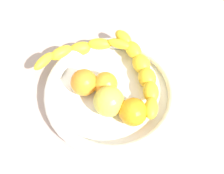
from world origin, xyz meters
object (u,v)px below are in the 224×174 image
object	(u,v)px
fruit_bowl	(112,93)
orange_front	(84,82)
orange_mid_left	(133,112)
apple_yellow	(109,101)
banana_draped_right	(142,70)
orange_mid_right	(105,85)
banana_draped_left	(81,50)

from	to	relation	value
fruit_bowl	orange_front	size ratio (longest dim) A/B	5.04
orange_mid_left	orange_front	bearing A→B (deg)	-90.10
orange_front	orange_mid_left	bearing A→B (deg)	89.90
fruit_bowl	apple_yellow	distance (cm)	4.71
banana_draped_right	orange_mid_right	bearing A→B (deg)	-31.72
banana_draped_right	orange_mid_left	bearing A→B (deg)	21.60
orange_mid_right	orange_front	bearing A→B (deg)	-60.34
orange_mid_left	apple_yellow	xyz separation A→B (cm)	(0.93, -5.49, 0.32)
banana_draped_right	orange_mid_right	world-z (taller)	orange_mid_right
banana_draped_right	apple_yellow	xyz separation A→B (cm)	(11.03, -1.50, 0.36)
banana_draped_right	orange_mid_right	xyz separation A→B (cm)	(7.78, -4.81, -0.25)
orange_front	apple_yellow	size ratio (longest dim) A/B	0.91
banana_draped_right	orange_front	bearing A→B (deg)	-41.27
banana_draped_left	orange_mid_left	size ratio (longest dim) A/B	3.11
fruit_bowl	orange_mid_left	bearing A→B (deg)	70.15
orange_front	orange_mid_right	distance (cm)	4.65
fruit_bowl	banana_draped_right	xyz separation A→B (cm)	(-7.55, 3.06, 2.41)
orange_front	apple_yellow	bearing A→B (deg)	82.63
orange_front	fruit_bowl	bearing A→B (deg)	113.57
orange_front	orange_mid_left	distance (cm)	12.84
fruit_bowl	orange_mid_left	distance (cm)	7.89
banana_draped_left	apple_yellow	world-z (taller)	apple_yellow
banana_draped_right	orange_front	size ratio (longest dim) A/B	3.38
banana_draped_left	banana_draped_right	bearing A→B (deg)	100.78
banana_draped_right	banana_draped_left	bearing A→B (deg)	-79.22
banana_draped_left	orange_front	bearing A→B (deg)	42.03
banana_draped_left	apple_yellow	size ratio (longest dim) A/B	2.81
banana_draped_left	orange_mid_left	bearing A→B (deg)	69.57
fruit_bowl	banana_draped_left	xyz separation A→B (cm)	(-4.64, -12.24, 2.20)
banana_draped_left	banana_draped_right	xyz separation A→B (cm)	(-2.91, 15.30, 0.21)
orange_mid_right	apple_yellow	distance (cm)	4.68
banana_draped_left	orange_mid_right	size ratio (longest dim) A/B	3.44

